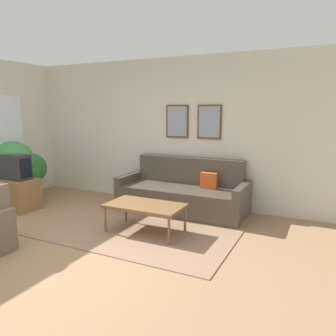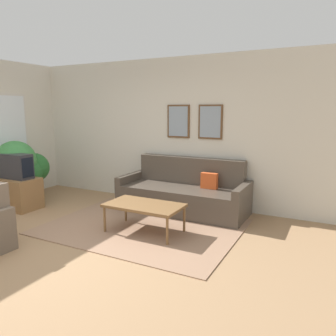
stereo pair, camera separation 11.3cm
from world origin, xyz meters
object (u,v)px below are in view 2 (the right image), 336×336
at_px(couch, 184,194).
at_px(potted_plant_tall, 16,162).
at_px(coffee_table, 144,206).
at_px(tv, 15,166).

height_order(couch, potted_plant_tall, potted_plant_tall).
bearing_deg(potted_plant_tall, coffee_table, -4.07).
relative_size(coffee_table, potted_plant_tall, 0.93).
distance_m(couch, coffee_table, 1.20).
bearing_deg(couch, tv, -156.04).
relative_size(coffee_table, tv, 1.67).
bearing_deg(coffee_table, tv, -179.31).
bearing_deg(potted_plant_tall, couch, 17.88).
height_order(couch, coffee_table, couch).
bearing_deg(couch, coffee_table, -94.14).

